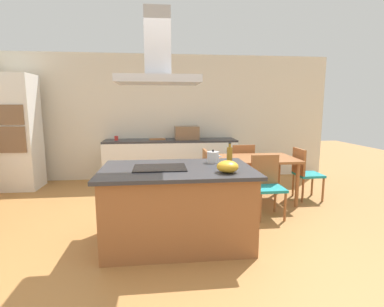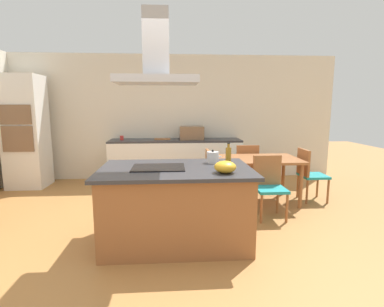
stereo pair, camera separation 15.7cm
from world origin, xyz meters
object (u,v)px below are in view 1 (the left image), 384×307
(chair_at_left_end, at_px, (199,173))
(range_hood, at_px, (158,60))
(chair_facing_island, at_px, (267,182))
(tea_kettle, at_px, (213,157))
(cutting_board, at_px, (157,139))
(olive_oil_bottle, at_px, (230,157))
(countertop_microwave, at_px, (187,133))
(chair_facing_back_wall, at_px, (242,164))
(mixing_bowl, at_px, (228,167))
(wall_oven_stack, at_px, (18,133))
(coffee_mug_red, at_px, (116,138))
(dining_table, at_px, (253,162))
(cooktop, at_px, (160,168))
(chair_at_right_end, at_px, (304,170))

(chair_at_left_end, xyz_separation_m, range_hood, (-0.65, -1.39, 1.59))
(chair_at_left_end, distance_m, chair_facing_island, 1.13)
(tea_kettle, distance_m, cutting_board, 2.75)
(olive_oil_bottle, distance_m, countertop_microwave, 2.92)
(olive_oil_bottle, bearing_deg, chair_facing_back_wall, 70.11)
(mixing_bowl, bearing_deg, olive_oil_bottle, 72.55)
(chair_facing_island, bearing_deg, chair_facing_back_wall, 90.00)
(tea_kettle, relative_size, mixing_bowl, 0.86)
(tea_kettle, distance_m, wall_oven_stack, 4.13)
(cutting_board, bearing_deg, chair_facing_back_wall, -28.76)
(coffee_mug_red, distance_m, range_hood, 3.23)
(countertop_microwave, distance_m, dining_table, 1.82)
(wall_oven_stack, bearing_deg, tea_kettle, -35.16)
(mixing_bowl, xyz_separation_m, chair_at_left_end, (-0.08, 1.69, -0.46))
(cooktop, distance_m, dining_table, 2.10)
(mixing_bowl, distance_m, dining_table, 1.91)
(olive_oil_bottle, relative_size, dining_table, 0.21)
(cooktop, height_order, wall_oven_stack, wall_oven_stack)
(chair_facing_back_wall, bearing_deg, wall_oven_stack, 172.08)
(coffee_mug_red, bearing_deg, wall_oven_stack, -172.53)
(chair_at_right_end, bearing_deg, mixing_bowl, -136.09)
(cutting_board, bearing_deg, wall_oven_stack, -173.92)
(coffee_mug_red, bearing_deg, chair_at_left_end, -44.36)
(countertop_microwave, distance_m, chair_at_left_end, 1.59)
(olive_oil_bottle, xyz_separation_m, cutting_board, (-0.85, 2.96, -0.11))
(wall_oven_stack, bearing_deg, coffee_mug_red, 7.47)
(coffee_mug_red, xyz_separation_m, cutting_board, (0.85, 0.05, -0.04))
(dining_table, distance_m, chair_at_left_end, 0.93)
(countertop_microwave, xyz_separation_m, chair_at_left_end, (0.06, -1.49, -0.53))
(tea_kettle, height_order, chair_at_left_end, tea_kettle)
(cooktop, xyz_separation_m, chair_at_left_end, (0.65, 1.39, -0.40))
(cooktop, xyz_separation_m, dining_table, (1.56, 1.39, -0.24))
(mixing_bowl, relative_size, coffee_mug_red, 2.62)
(mixing_bowl, xyz_separation_m, chair_at_right_end, (1.75, 1.69, -0.46))
(cooktop, xyz_separation_m, countertop_microwave, (0.59, 2.88, 0.13))
(cooktop, height_order, chair_facing_island, cooktop)
(mixing_bowl, xyz_separation_m, cutting_board, (-0.76, 3.23, -0.06))
(countertop_microwave, height_order, chair_facing_island, countertop_microwave)
(tea_kettle, relative_size, range_hood, 0.22)
(chair_at_right_end, height_order, chair_at_left_end, same)
(tea_kettle, bearing_deg, countertop_microwave, 91.89)
(mixing_bowl, height_order, cutting_board, mixing_bowl)
(countertop_microwave, distance_m, chair_facing_back_wall, 1.39)
(chair_at_left_end, bearing_deg, chair_facing_back_wall, 36.01)
(olive_oil_bottle, relative_size, cutting_board, 0.86)
(olive_oil_bottle, bearing_deg, range_hood, 178.11)
(cutting_board, relative_size, chair_at_left_end, 0.38)
(mixing_bowl, height_order, chair_facing_back_wall, mixing_bowl)
(wall_oven_stack, relative_size, chair_facing_back_wall, 2.47)
(dining_table, xyz_separation_m, chair_at_right_end, (0.92, 0.00, -0.16))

